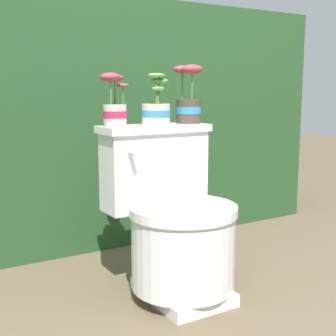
{
  "coord_description": "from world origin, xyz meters",
  "views": [
    {
      "loc": [
        -0.89,
        -1.49,
        0.83
      ],
      "look_at": [
        0.07,
        0.12,
        0.51
      ],
      "focal_mm": 50.0,
      "sensor_mm": 36.0,
      "label": 1
    }
  ],
  "objects_px": {
    "potted_plant_left": "(115,106)",
    "potted_plant_midleft": "(156,110)",
    "toilet": "(174,224)",
    "potted_plant_middle": "(188,101)"
  },
  "relations": [
    {
      "from": "toilet",
      "to": "potted_plant_midleft",
      "type": "relative_size",
      "value": 3.19
    },
    {
      "from": "potted_plant_left",
      "to": "potted_plant_middle",
      "type": "height_order",
      "value": "potted_plant_middle"
    },
    {
      "from": "potted_plant_left",
      "to": "potted_plant_middle",
      "type": "bearing_deg",
      "value": 2.29
    },
    {
      "from": "potted_plant_left",
      "to": "potted_plant_midleft",
      "type": "bearing_deg",
      "value": 1.61
    },
    {
      "from": "toilet",
      "to": "potted_plant_midleft",
      "type": "distance_m",
      "value": 0.48
    },
    {
      "from": "potted_plant_midleft",
      "to": "potted_plant_left",
      "type": "bearing_deg",
      "value": -178.39
    },
    {
      "from": "toilet",
      "to": "potted_plant_middle",
      "type": "bearing_deg",
      "value": 42.94
    },
    {
      "from": "potted_plant_left",
      "to": "potted_plant_middle",
      "type": "xyz_separation_m",
      "value": [
        0.36,
        0.01,
        0.02
      ]
    },
    {
      "from": "toilet",
      "to": "potted_plant_midleft",
      "type": "xyz_separation_m",
      "value": [
        0.01,
        0.15,
        0.46
      ]
    },
    {
      "from": "potted_plant_left",
      "to": "potted_plant_midleft",
      "type": "xyz_separation_m",
      "value": [
        0.19,
        0.01,
        -0.02
      ]
    }
  ]
}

